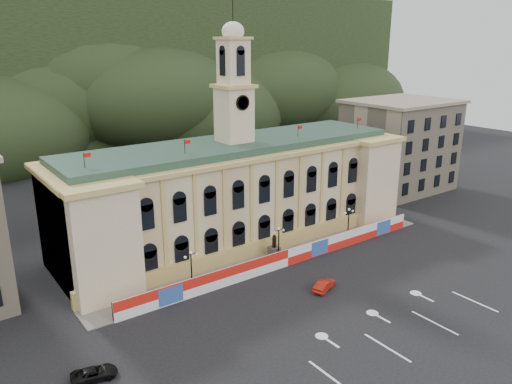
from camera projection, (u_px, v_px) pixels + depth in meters
ground at (369, 311)px, 58.11m from camera, size 260.00×260.00×0.00m
lane_markings at (404, 330)px, 54.24m from camera, size 26.00×10.00×0.02m
hill_ridge at (58, 78)px, 146.76m from camera, size 230.00×80.00×64.00m
city_hall at (236, 191)px, 77.18m from camera, size 56.20×17.60×37.10m
side_building_right at (399, 145)px, 103.46m from camera, size 21.00×17.00×18.60m
hoarding_fence at (287, 257)px, 69.43m from camera, size 50.00×0.44×2.50m
pavement at (275, 259)px, 71.82m from camera, size 56.00×5.50×0.16m
statue at (274, 251)px, 71.68m from camera, size 1.40×1.40×3.72m
lamp_left at (191, 266)px, 62.49m from camera, size 1.96×0.44×5.15m
lamp_center at (279, 241)px, 70.36m from camera, size 1.96×0.44×5.15m
lamp_right at (348, 221)px, 78.22m from camera, size 1.96×0.44×5.15m
red_sedan at (324, 285)px, 62.89m from camera, size 4.06×4.92×1.32m
black_suv at (94, 374)px, 46.34m from camera, size 3.65×5.00×1.17m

